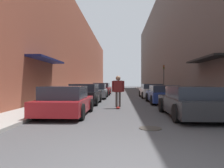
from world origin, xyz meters
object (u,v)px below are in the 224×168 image
parked_car_left_3 (102,89)px  skateboarder (118,88)px  manhole_cover (150,128)px  parked_car_right_2 (151,91)px  traffic_light (164,76)px  parked_car_left_1 (85,94)px  parked_car_left_0 (65,101)px  parked_car_left_2 (97,91)px  parked_car_right_1 (163,94)px  parked_car_right_0 (190,102)px

parked_car_left_3 → skateboarder: 13.55m
manhole_cover → skateboarder: bearing=101.5°
parked_car_left_3 → skateboarder: (2.10, -13.37, 0.45)m
parked_car_right_2 → traffic_light: 4.27m
parked_car_left_1 → parked_car_left_3: parked_car_left_3 is taller
parked_car_left_0 → skateboarder: 3.57m
parked_car_left_0 → parked_car_left_3: (0.16, 16.09, 0.06)m
parked_car_left_1 → parked_car_left_2: (0.19, 5.45, -0.01)m
parked_car_left_2 → parked_car_right_2: bearing=10.4°
parked_car_left_3 → parked_car_right_2: size_ratio=1.06×
parked_car_left_2 → traffic_light: (6.94, 4.48, 1.50)m
parked_car_left_3 → parked_car_right_1: 11.46m
parked_car_right_1 → skateboarder: skateboarder is taller
parked_car_left_0 → skateboarder: skateboarder is taller
parked_car_left_2 → parked_car_right_2: (5.09, 0.94, -0.00)m
parked_car_left_0 → parked_car_right_1: parked_car_left_0 is taller
parked_car_left_0 → parked_car_left_2: (0.20, 10.50, 0.03)m
parked_car_left_0 → parked_car_right_2: bearing=65.2°
parked_car_left_1 → manhole_cover: bearing=-66.4°
skateboarder → parked_car_left_0: bearing=-129.7°
parked_car_left_0 → parked_car_right_0: size_ratio=0.87×
parked_car_left_0 → parked_car_right_2: (5.29, 11.44, 0.03)m
parked_car_right_1 → parked_car_right_2: (-0.03, 5.58, 0.03)m
parked_car_right_0 → skateboarder: size_ratio=2.54×
parked_car_right_0 → parked_car_left_3: bearing=107.5°
parked_car_right_1 → parked_car_right_2: 5.58m
parked_car_left_0 → parked_car_left_1: parked_car_left_1 is taller
parked_car_left_2 → manhole_cover: 13.44m
parked_car_right_1 → parked_car_left_1: bearing=-171.4°
parked_car_right_2 → manhole_cover: bearing=-98.0°
parked_car_right_0 → manhole_cover: bearing=-129.8°
parked_car_left_1 → parked_car_left_3: size_ratio=0.83×
parked_car_left_1 → parked_car_right_2: parked_car_left_1 is taller
manhole_cover → traffic_light: traffic_light is taller
parked_car_right_1 → parked_car_right_0: bearing=-90.2°
parked_car_left_2 → parked_car_left_3: (-0.04, 5.59, 0.03)m
parked_car_left_3 → skateboarder: size_ratio=2.66×
parked_car_left_3 → manhole_cover: (3.17, -18.65, -0.66)m
parked_car_right_1 → parked_car_right_2: parked_car_right_2 is taller
parked_car_left_1 → traffic_light: size_ratio=1.22×
parked_car_left_0 → skateboarder: size_ratio=2.21×
parked_car_right_0 → parked_car_right_2: size_ratio=1.01×
parked_car_left_2 → parked_car_right_1: size_ratio=1.01×
parked_car_left_3 → parked_car_right_1: bearing=-63.2°
parked_car_left_1 → parked_car_left_3: bearing=89.2°
parked_car_left_2 → parked_car_left_3: 5.59m
parked_car_left_2 → parked_car_right_1: 6.91m
manhole_cover → parked_car_right_0: bearing=50.2°
parked_car_left_1 → parked_car_right_0: 7.45m
manhole_cover → parked_car_right_2: bearing=82.0°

